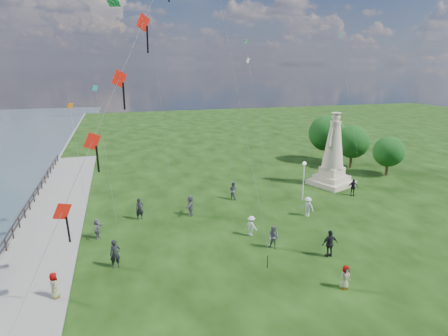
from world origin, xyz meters
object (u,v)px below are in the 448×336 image
object	(u,v)px
person_4	(345,277)
statue	(333,158)
person_3	(330,244)
person_8	(308,207)
person_7	(233,190)
person_1	(273,237)
person_6	(140,209)
person_0	(115,254)
person_5	(98,229)
person_10	(54,287)
person_2	(251,226)
person_9	(353,187)
lamppost	(304,172)
person_11	(190,205)

from	to	relation	value
person_4	statue	bearing A→B (deg)	51.08
person_3	person_8	xyz separation A→B (m)	(1.99, 6.85, -0.11)
person_7	person_8	distance (m)	7.65
person_7	person_1	bearing A→B (deg)	137.95
person_6	person_0	bearing A→B (deg)	-118.98
statue	person_8	size ratio (longest dim) A/B	4.58
person_1	person_5	xyz separation A→B (m)	(-12.09, 5.16, -0.08)
person_3	person_8	size ratio (longest dim) A/B	1.13
person_10	person_8	bearing A→B (deg)	-87.73
statue	person_7	xyz separation A→B (m)	(-11.62, -1.34, -2.09)
person_5	person_8	bearing A→B (deg)	-72.95
person_2	person_4	distance (m)	8.65
person_3	person_9	size ratio (longest dim) A/B	1.11
statue	person_10	distance (m)	29.63
person_0	person_6	bearing A→B (deg)	64.79
person_7	person_0	bearing A→B (deg)	91.82
lamppost	person_4	bearing A→B (deg)	-107.99
person_6	person_3	bearing A→B (deg)	-53.93
person_11	person_3	bearing A→B (deg)	58.41
person_5	person_0	bearing A→B (deg)	-146.44
person_6	person_4	bearing A→B (deg)	-65.43
statue	person_8	distance (m)	10.02
person_7	person_5	bearing A→B (deg)	72.92
person_5	person_7	world-z (taller)	person_7
person_2	person_9	xyz separation A→B (m)	(12.86, 5.77, 0.08)
person_7	person_9	world-z (taller)	person_7
person_6	person_7	size ratio (longest dim) A/B	1.07
person_4	person_11	size ratio (longest dim) A/B	0.81
statue	person_2	size ratio (longest dim) A/B	4.98
statue	person_11	xyz separation A→B (m)	(-16.39, -4.21, -2.07)
person_0	person_11	world-z (taller)	person_0
person_3	person_5	bearing A→B (deg)	-24.54
person_9	person_11	bearing A→B (deg)	-162.24
person_1	statue	bearing A→B (deg)	95.30
lamppost	person_5	bearing A→B (deg)	-169.96
person_0	person_8	world-z (taller)	person_0
person_2	person_11	bearing A→B (deg)	0.69
person_2	person_7	xyz separation A→B (m)	(1.05, 8.10, 0.09)
person_0	person_1	world-z (taller)	person_0
person_3	statue	bearing A→B (deg)	-120.79
lamppost	person_7	size ratio (longest dim) A/B	2.17
person_5	person_8	distance (m)	17.30
person_1	person_5	world-z (taller)	person_1
person_8	person_5	bearing A→B (deg)	-127.42
person_5	person_6	world-z (taller)	person_6
statue	person_1	bearing A→B (deg)	-157.21
person_4	person_9	xyz separation A→B (m)	(9.99, 13.94, 0.14)
lamppost	person_3	distance (m)	11.31
person_11	person_9	bearing A→B (deg)	112.06
person_4	person_6	xyz separation A→B (m)	(-10.88, 13.64, 0.21)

